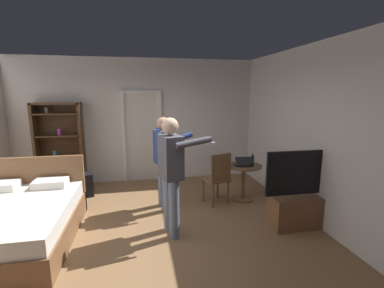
{
  "coord_description": "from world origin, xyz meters",
  "views": [
    {
      "loc": [
        0.03,
        -3.76,
        2.08
      ],
      "look_at": [
        0.86,
        0.47,
        1.25
      ],
      "focal_mm": 25.24,
      "sensor_mm": 36.0,
      "label": 1
    }
  ],
  "objects_px": {
    "laptop": "(243,163)",
    "side_table": "(243,176)",
    "bookshelf": "(60,143)",
    "bottle_on_table": "(252,161)",
    "person_striped_shirt": "(164,156)",
    "bed": "(10,222)",
    "person_blue_shirt": "(172,168)",
    "tv_flatscreen": "(299,203)",
    "wooden_chair": "(218,176)",
    "suitcase_dark": "(80,185)"
  },
  "relations": [
    {
      "from": "laptop",
      "to": "side_table",
      "type": "bearing_deg",
      "value": 51.36
    },
    {
      "from": "bookshelf",
      "to": "laptop",
      "type": "relative_size",
      "value": 5.28
    },
    {
      "from": "bookshelf",
      "to": "bottle_on_table",
      "type": "bearing_deg",
      "value": -21.89
    },
    {
      "from": "bookshelf",
      "to": "person_striped_shirt",
      "type": "bearing_deg",
      "value": -36.14
    },
    {
      "from": "side_table",
      "to": "bed",
      "type": "bearing_deg",
      "value": -167.26
    },
    {
      "from": "bottle_on_table",
      "to": "person_blue_shirt",
      "type": "bearing_deg",
      "value": -150.03
    },
    {
      "from": "bookshelf",
      "to": "person_blue_shirt",
      "type": "height_order",
      "value": "bookshelf"
    },
    {
      "from": "tv_flatscreen",
      "to": "person_blue_shirt",
      "type": "distance_m",
      "value": 2.08
    },
    {
      "from": "bed",
      "to": "wooden_chair",
      "type": "height_order",
      "value": "bed"
    },
    {
      "from": "wooden_chair",
      "to": "person_blue_shirt",
      "type": "distance_m",
      "value": 1.41
    },
    {
      "from": "suitcase_dark",
      "to": "tv_flatscreen",
      "type": "bearing_deg",
      "value": -43.0
    },
    {
      "from": "person_striped_shirt",
      "to": "suitcase_dark",
      "type": "distance_m",
      "value": 1.99
    },
    {
      "from": "suitcase_dark",
      "to": "bottle_on_table",
      "type": "bearing_deg",
      "value": -29.05
    },
    {
      "from": "bed",
      "to": "laptop",
      "type": "distance_m",
      "value": 3.85
    },
    {
      "from": "side_table",
      "to": "person_blue_shirt",
      "type": "xyz_separation_m",
      "value": [
        -1.52,
        -1.04,
        0.53
      ]
    },
    {
      "from": "bottle_on_table",
      "to": "suitcase_dark",
      "type": "xyz_separation_m",
      "value": [
        -3.31,
        0.86,
        -0.57
      ]
    },
    {
      "from": "side_table",
      "to": "bottle_on_table",
      "type": "xyz_separation_m",
      "value": [
        0.14,
        -0.08,
        0.33
      ]
    },
    {
      "from": "bookshelf",
      "to": "person_blue_shirt",
      "type": "bearing_deg",
      "value": -49.24
    },
    {
      "from": "side_table",
      "to": "laptop",
      "type": "relative_size",
      "value": 1.98
    },
    {
      "from": "bottle_on_table",
      "to": "person_blue_shirt",
      "type": "distance_m",
      "value": 1.93
    },
    {
      "from": "laptop",
      "to": "person_blue_shirt",
      "type": "height_order",
      "value": "person_blue_shirt"
    },
    {
      "from": "side_table",
      "to": "wooden_chair",
      "type": "xyz_separation_m",
      "value": [
        -0.55,
        -0.12,
        0.07
      ]
    },
    {
      "from": "bookshelf",
      "to": "side_table",
      "type": "height_order",
      "value": "bookshelf"
    },
    {
      "from": "person_blue_shirt",
      "to": "suitcase_dark",
      "type": "height_order",
      "value": "person_blue_shirt"
    },
    {
      "from": "bookshelf",
      "to": "suitcase_dark",
      "type": "distance_m",
      "value": 1.14
    },
    {
      "from": "tv_flatscreen",
      "to": "laptop",
      "type": "height_order",
      "value": "tv_flatscreen"
    },
    {
      "from": "side_table",
      "to": "wooden_chair",
      "type": "bearing_deg",
      "value": -167.8
    },
    {
      "from": "bed",
      "to": "person_striped_shirt",
      "type": "xyz_separation_m",
      "value": [
        2.23,
        0.75,
        0.66
      ]
    },
    {
      "from": "bed",
      "to": "bookshelf",
      "type": "relative_size",
      "value": 1.1
    },
    {
      "from": "bookshelf",
      "to": "tv_flatscreen",
      "type": "height_order",
      "value": "bookshelf"
    },
    {
      "from": "wooden_chair",
      "to": "person_striped_shirt",
      "type": "xyz_separation_m",
      "value": [
        -0.99,
        0.02,
        0.42
      ]
    },
    {
      "from": "tv_flatscreen",
      "to": "person_blue_shirt",
      "type": "relative_size",
      "value": 0.7
    },
    {
      "from": "bed",
      "to": "suitcase_dark",
      "type": "xyz_separation_m",
      "value": [
        0.6,
        1.63,
        -0.07
      ]
    },
    {
      "from": "bottle_on_table",
      "to": "suitcase_dark",
      "type": "bearing_deg",
      "value": 165.41
    },
    {
      "from": "bed",
      "to": "side_table",
      "type": "relative_size",
      "value": 2.94
    },
    {
      "from": "bottle_on_table",
      "to": "bookshelf",
      "type": "bearing_deg",
      "value": 158.11
    },
    {
      "from": "wooden_chair",
      "to": "bottle_on_table",
      "type": "bearing_deg",
      "value": 3.28
    },
    {
      "from": "bottle_on_table",
      "to": "person_striped_shirt",
      "type": "xyz_separation_m",
      "value": [
        -1.68,
        -0.02,
        0.16
      ]
    },
    {
      "from": "bookshelf",
      "to": "tv_flatscreen",
      "type": "distance_m",
      "value": 4.94
    },
    {
      "from": "bottle_on_table",
      "to": "side_table",
      "type": "bearing_deg",
      "value": 150.26
    },
    {
      "from": "bookshelf",
      "to": "person_blue_shirt",
      "type": "relative_size",
      "value": 1.07
    },
    {
      "from": "person_striped_shirt",
      "to": "laptop",
      "type": "bearing_deg",
      "value": 2.24
    },
    {
      "from": "tv_flatscreen",
      "to": "bottle_on_table",
      "type": "xyz_separation_m",
      "value": [
        -0.32,
        1.11,
        0.42
      ]
    },
    {
      "from": "bed",
      "to": "person_striped_shirt",
      "type": "relative_size",
      "value": 1.24
    },
    {
      "from": "tv_flatscreen",
      "to": "person_blue_shirt",
      "type": "xyz_separation_m",
      "value": [
        -1.98,
        0.15,
        0.63
      ]
    },
    {
      "from": "laptop",
      "to": "bookshelf",
      "type": "bearing_deg",
      "value": 157.66
    },
    {
      "from": "wooden_chair",
      "to": "person_striped_shirt",
      "type": "bearing_deg",
      "value": 178.97
    },
    {
      "from": "tv_flatscreen",
      "to": "person_striped_shirt",
      "type": "height_order",
      "value": "person_striped_shirt"
    },
    {
      "from": "bookshelf",
      "to": "wooden_chair",
      "type": "height_order",
      "value": "bookshelf"
    },
    {
      "from": "bookshelf",
      "to": "bottle_on_table",
      "type": "relative_size",
      "value": 7.8
    }
  ]
}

